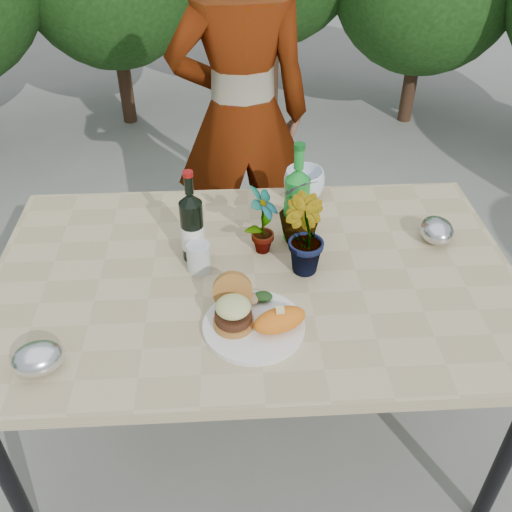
{
  "coord_description": "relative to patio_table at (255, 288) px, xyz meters",
  "views": [
    {
      "loc": [
        -0.07,
        -1.34,
        1.86
      ],
      "look_at": [
        0.0,
        -0.08,
        0.88
      ],
      "focal_mm": 40.0,
      "sensor_mm": 36.0,
      "label": 1
    }
  ],
  "objects": [
    {
      "name": "ground",
      "position": [
        0.0,
        0.0,
        -0.69
      ],
      "size": [
        80.0,
        80.0,
        0.0
      ],
      "primitive_type": "plane",
      "color": "slate",
      "rests_on": "ground"
    },
    {
      "name": "patio_table",
      "position": [
        0.0,
        0.0,
        0.0
      ],
      "size": [
        1.6,
        1.0,
        0.75
      ],
      "color": "tan",
      "rests_on": "ground"
    },
    {
      "name": "dinner_plate",
      "position": [
        -0.01,
        -0.23,
        0.06
      ],
      "size": [
        0.28,
        0.28,
        0.01
      ],
      "primitive_type": "cylinder",
      "color": "white",
      "rests_on": "patio_table"
    },
    {
      "name": "burger_stack",
      "position": [
        -0.07,
        -0.21,
        0.12
      ],
      "size": [
        0.11,
        0.16,
        0.11
      ],
      "color": "#B7722D",
      "rests_on": "dinner_plate"
    },
    {
      "name": "sweet_potato",
      "position": [
        0.05,
        -0.25,
        0.1
      ],
      "size": [
        0.17,
        0.12,
        0.06
      ],
      "primitive_type": "ellipsoid",
      "rotation": [
        0.0,
        0.0,
        0.35
      ],
      "color": "orange",
      "rests_on": "dinner_plate"
    },
    {
      "name": "grilled_veg",
      "position": [
        0.0,
        -0.14,
        0.09
      ],
      "size": [
        0.08,
        0.05,
        0.03
      ],
      "color": "olive",
      "rests_on": "dinner_plate"
    },
    {
      "name": "wine_bottle",
      "position": [
        -0.18,
        0.09,
        0.17
      ],
      "size": [
        0.07,
        0.07,
        0.31
      ],
      "rotation": [
        0.0,
        0.0,
        0.28
      ],
      "color": "black",
      "rests_on": "patio_table"
    },
    {
      "name": "sparkling_water",
      "position": [
        0.14,
        0.18,
        0.18
      ],
      "size": [
        0.08,
        0.08,
        0.34
      ],
      "rotation": [
        0.0,
        0.0,
        -0.43
      ],
      "color": "#1A922B",
      "rests_on": "patio_table"
    },
    {
      "name": "plastic_cup",
      "position": [
        -0.17,
        0.03,
        0.1
      ],
      "size": [
        0.07,
        0.07,
        0.09
      ],
      "primitive_type": "cylinder",
      "color": "silver",
      "rests_on": "patio_table"
    },
    {
      "name": "seedling_left",
      "position": [
        0.03,
        0.11,
        0.17
      ],
      "size": [
        0.13,
        0.15,
        0.23
      ],
      "primitive_type": "imported",
      "rotation": [
        0.0,
        0.0,
        1.16
      ],
      "color": "#21591E",
      "rests_on": "patio_table"
    },
    {
      "name": "seedling_mid",
      "position": [
        0.15,
        0.02,
        0.18
      ],
      "size": [
        0.17,
        0.17,
        0.25
      ],
      "primitive_type": "imported",
      "rotation": [
        0.0,
        0.0,
        2.18
      ],
      "color": "#2A531C",
      "rests_on": "patio_table"
    },
    {
      "name": "seedling_right",
      "position": [
        0.15,
        0.17,
        0.18
      ],
      "size": [
        0.19,
        0.19,
        0.24
      ],
      "primitive_type": "imported",
      "rotation": [
        0.0,
        0.0,
        3.81
      ],
      "color": "#27581E",
      "rests_on": "patio_table"
    },
    {
      "name": "blue_bowl",
      "position": [
        0.2,
        0.42,
        0.11
      ],
      "size": [
        0.15,
        0.15,
        0.12
      ],
      "primitive_type": "imported",
      "rotation": [
        0.0,
        0.0,
        -0.06
      ],
      "color": "white",
      "rests_on": "patio_table"
    },
    {
      "name": "foil_packet_left",
      "position": [
        -0.56,
        -0.35,
        0.1
      ],
      "size": [
        0.16,
        0.14,
        0.08
      ],
      "primitive_type": "ellipsoid",
      "rotation": [
        0.0,
        0.0,
        0.3
      ],
      "color": "silver",
      "rests_on": "patio_table"
    },
    {
      "name": "foil_packet_right",
      "position": [
        0.6,
        0.14,
        0.1
      ],
      "size": [
        0.11,
        0.13,
        0.08
      ],
      "primitive_type": "ellipsoid",
      "rotation": [
        0.0,
        0.0,
        1.57
      ],
      "color": "silver",
      "rests_on": "patio_table"
    },
    {
      "name": "person",
      "position": [
        -0.0,
        0.94,
        0.14
      ],
      "size": [
        0.64,
        0.45,
        1.67
      ],
      "primitive_type": "imported",
      "rotation": [
        0.0,
        0.0,
        3.23
      ],
      "color": "#98664C",
      "rests_on": "ground"
    }
  ]
}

